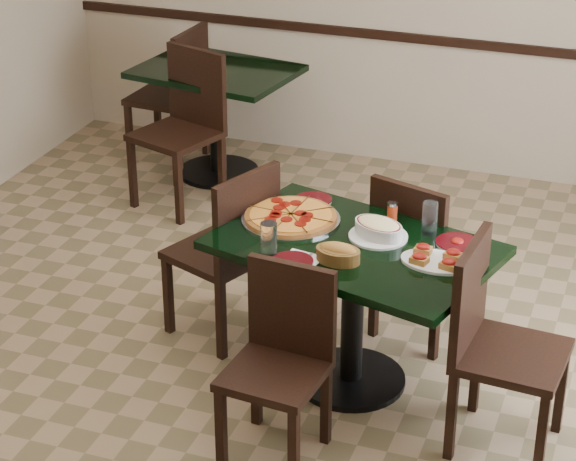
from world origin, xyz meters
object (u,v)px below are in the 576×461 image
(chair_right, at_px, (493,336))
(bruschetta_platter, at_px, (436,259))
(back_chair_left, at_px, (177,88))
(back_chair_near, at_px, (185,119))
(back_table, at_px, (217,101))
(pepperoni_pizza, at_px, (291,217))
(lasagna_casserole, at_px, (378,228))
(bread_basket, at_px, (338,253))
(chair_left, at_px, (232,245))
(main_table, at_px, (353,279))
(chair_far, at_px, (417,252))
(chair_near, at_px, (282,352))

(chair_right, height_order, bruschetta_platter, chair_right)
(back_chair_left, height_order, bruschetta_platter, back_chair_left)
(back_chair_near, height_order, back_chair_left, back_chair_near)
(back_table, xyz_separation_m, back_chair_near, (-0.02, -0.45, 0.03))
(pepperoni_pizza, distance_m, bruschetta_platter, 0.77)
(lasagna_casserole, xyz_separation_m, bruschetta_platter, (0.31, -0.16, -0.02))
(pepperoni_pizza, height_order, bread_basket, bread_basket)
(back_table, xyz_separation_m, chair_left, (0.89, -1.91, 0.00))
(main_table, bearing_deg, chair_far, 84.00)
(back_chair_near, height_order, lasagna_casserole, back_chair_near)
(back_chair_near, bearing_deg, chair_near, -38.17)
(back_table, height_order, back_chair_left, back_chair_left)
(bread_basket, bearing_deg, back_chair_near, 134.40)
(chair_left, relative_size, bruschetta_platter, 2.81)
(lasagna_casserole, bearing_deg, chair_far, 98.20)
(chair_right, bearing_deg, lasagna_casserole, 66.07)
(main_table, xyz_separation_m, chair_left, (-0.69, 0.20, -0.04))
(chair_far, bearing_deg, back_chair_near, -15.02)
(chair_right, height_order, chair_left, chair_right)
(main_table, xyz_separation_m, back_chair_near, (-1.60, 1.65, -0.01))
(chair_near, relative_size, bruschetta_platter, 2.57)
(back_chair_near, bearing_deg, chair_far, -14.58)
(back_table, height_order, back_chair_near, back_chair_near)
(main_table, xyz_separation_m, back_table, (-1.58, 2.11, -0.04))
(chair_right, xyz_separation_m, pepperoni_pizza, (-1.05, 0.37, 0.23))
(main_table, xyz_separation_m, chair_far, (0.19, 0.49, -0.07))
(chair_left, height_order, bruschetta_platter, chair_left)
(back_table, relative_size, chair_far, 1.22)
(main_table, distance_m, chair_right, 0.73)
(back_table, xyz_separation_m, chair_far, (1.77, -1.62, -0.02))
(chair_far, relative_size, lasagna_casserole, 3.11)
(chair_right, xyz_separation_m, bruschetta_platter, (-0.30, 0.17, 0.23))
(bruschetta_platter, bearing_deg, lasagna_casserole, 157.67)
(chair_right, distance_m, chair_left, 1.45)
(main_table, distance_m, chair_near, 0.59)
(chair_left, bearing_deg, lasagna_casserole, 103.98)
(back_chair_near, bearing_deg, main_table, -27.34)
(main_table, relative_size, bruschetta_platter, 4.19)
(back_chair_near, relative_size, bread_basket, 4.73)
(back_table, bearing_deg, lasagna_casserole, -41.79)
(chair_far, relative_size, chair_left, 0.96)
(chair_near, height_order, chair_left, chair_left)
(lasagna_casserole, bearing_deg, back_chair_near, 160.22)
(chair_far, distance_m, pepperoni_pizza, 0.70)
(bruschetta_platter, bearing_deg, chair_far, 115.54)
(back_table, distance_m, chair_far, 2.40)
(back_chair_left, height_order, pepperoni_pizza, back_chair_left)
(main_table, distance_m, bruschetta_platter, 0.44)
(chair_far, distance_m, chair_left, 0.92)
(main_table, relative_size, back_table, 1.27)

